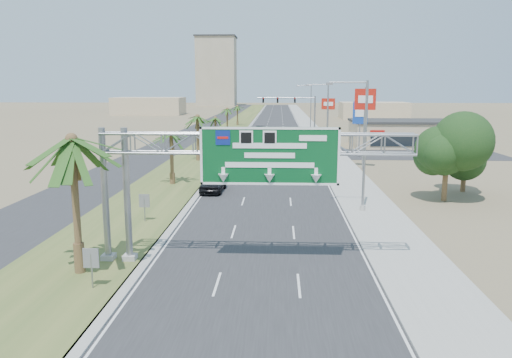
{
  "coord_description": "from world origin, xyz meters",
  "views": [
    {
      "loc": [
        0.97,
        -15.94,
        9.49
      ],
      "look_at": [
        -0.35,
        12.74,
        4.2
      ],
      "focal_mm": 35.0,
      "sensor_mm": 36.0,
      "label": 1
    }
  ],
  "objects_px": {
    "pole_sign_red_far": "(328,107)",
    "car_left_lane": "(213,183)",
    "store_building": "(408,134)",
    "car_right_lane": "(299,135)",
    "sign_gantry": "(240,154)",
    "pole_sign_red_near": "(365,104)",
    "signal_mast": "(303,114)",
    "pole_sign_blue": "(360,115)",
    "palm_near": "(72,140)",
    "car_far": "(259,130)",
    "car_mid_lane": "(280,155)"
  },
  "relations": [
    {
      "from": "signal_mast",
      "to": "car_mid_lane",
      "type": "relative_size",
      "value": 2.16
    },
    {
      "from": "sign_gantry",
      "to": "pole_sign_red_near",
      "type": "distance_m",
      "value": 34.49
    },
    {
      "from": "pole_sign_red_near",
      "to": "car_right_lane",
      "type": "bearing_deg",
      "value": 100.21
    },
    {
      "from": "pole_sign_blue",
      "to": "pole_sign_red_far",
      "type": "distance_m",
      "value": 14.48
    },
    {
      "from": "pole_sign_red_far",
      "to": "car_left_lane",
      "type": "bearing_deg",
      "value": -110.36
    },
    {
      "from": "car_far",
      "to": "pole_sign_red_far",
      "type": "height_order",
      "value": "pole_sign_red_far"
    },
    {
      "from": "pole_sign_red_near",
      "to": "pole_sign_red_far",
      "type": "bearing_deg",
      "value": 94.23
    },
    {
      "from": "palm_near",
      "to": "signal_mast",
      "type": "relative_size",
      "value": 0.81
    },
    {
      "from": "pole_sign_red_far",
      "to": "store_building",
      "type": "bearing_deg",
      "value": -3.55
    },
    {
      "from": "store_building",
      "to": "pole_sign_red_far",
      "type": "bearing_deg",
      "value": 176.45
    },
    {
      "from": "car_right_lane",
      "to": "pole_sign_red_near",
      "type": "xyz_separation_m",
      "value": [
        6.1,
        -33.9,
        6.75
      ]
    },
    {
      "from": "signal_mast",
      "to": "pole_sign_red_far",
      "type": "relative_size",
      "value": 1.3
    },
    {
      "from": "pole_sign_red_near",
      "to": "car_left_lane",
      "type": "bearing_deg",
      "value": -139.93
    },
    {
      "from": "sign_gantry",
      "to": "car_mid_lane",
      "type": "relative_size",
      "value": 3.53
    },
    {
      "from": "car_right_lane",
      "to": "pole_sign_blue",
      "type": "height_order",
      "value": "pole_sign_blue"
    },
    {
      "from": "palm_near",
      "to": "signal_mast",
      "type": "height_order",
      "value": "palm_near"
    },
    {
      "from": "sign_gantry",
      "to": "car_far",
      "type": "relative_size",
      "value": 3.1
    },
    {
      "from": "signal_mast",
      "to": "car_far",
      "type": "xyz_separation_m",
      "value": [
        -8.27,
        14.35,
        -4.07
      ]
    },
    {
      "from": "signal_mast",
      "to": "store_building",
      "type": "bearing_deg",
      "value": -19.54
    },
    {
      "from": "car_left_lane",
      "to": "pole_sign_red_far",
      "type": "xyz_separation_m",
      "value": [
        14.06,
        37.89,
        5.4
      ]
    },
    {
      "from": "signal_mast",
      "to": "car_far",
      "type": "height_order",
      "value": "signal_mast"
    },
    {
      "from": "palm_near",
      "to": "car_mid_lane",
      "type": "xyz_separation_m",
      "value": [
        10.35,
        40.67,
        -6.15
      ]
    },
    {
      "from": "palm_near",
      "to": "pole_sign_red_near",
      "type": "distance_m",
      "value": 39.69
    },
    {
      "from": "store_building",
      "to": "car_mid_lane",
      "type": "relative_size",
      "value": 3.79
    },
    {
      "from": "car_left_lane",
      "to": "pole_sign_blue",
      "type": "xyz_separation_m",
      "value": [
        17.03,
        23.72,
        4.93
      ]
    },
    {
      "from": "signal_mast",
      "to": "car_right_lane",
      "type": "height_order",
      "value": "signal_mast"
    },
    {
      "from": "car_left_lane",
      "to": "car_mid_lane",
      "type": "bearing_deg",
      "value": 74.98
    },
    {
      "from": "palm_near",
      "to": "store_building",
      "type": "bearing_deg",
      "value": 61.72
    },
    {
      "from": "store_building",
      "to": "car_right_lane",
      "type": "xyz_separation_m",
      "value": [
        -17.29,
        10.18,
        -1.2
      ]
    },
    {
      "from": "sign_gantry",
      "to": "pole_sign_red_near",
      "type": "relative_size",
      "value": 1.75
    },
    {
      "from": "pole_sign_red_far",
      "to": "signal_mast",
      "type": "bearing_deg",
      "value": 126.53
    },
    {
      "from": "palm_near",
      "to": "car_left_lane",
      "type": "height_order",
      "value": "palm_near"
    },
    {
      "from": "sign_gantry",
      "to": "palm_near",
      "type": "relative_size",
      "value": 2.01
    },
    {
      "from": "pole_sign_red_far",
      "to": "palm_near",
      "type": "bearing_deg",
      "value": -107.2
    },
    {
      "from": "sign_gantry",
      "to": "car_right_lane",
      "type": "relative_size",
      "value": 2.92
    },
    {
      "from": "sign_gantry",
      "to": "pole_sign_red_far",
      "type": "xyz_separation_m",
      "value": [
        10.06,
        56.88,
        0.18
      ]
    },
    {
      "from": "car_far",
      "to": "pole_sign_red_near",
      "type": "distance_m",
      "value": 46.69
    },
    {
      "from": "car_left_lane",
      "to": "pole_sign_red_far",
      "type": "distance_m",
      "value": 40.77
    },
    {
      "from": "car_left_lane",
      "to": "car_mid_lane",
      "type": "height_order",
      "value": "car_left_lane"
    },
    {
      "from": "car_far",
      "to": "pole_sign_red_far",
      "type": "xyz_separation_m",
      "value": [
        12.09,
        -19.52,
        5.45
      ]
    },
    {
      "from": "pole_sign_blue",
      "to": "signal_mast",
      "type": "bearing_deg",
      "value": 109.37
    },
    {
      "from": "car_far",
      "to": "pole_sign_blue",
      "type": "relative_size",
      "value": 0.69
    },
    {
      "from": "car_right_lane",
      "to": "car_far",
      "type": "height_order",
      "value": "car_right_lane"
    },
    {
      "from": "car_mid_lane",
      "to": "pole_sign_blue",
      "type": "relative_size",
      "value": 0.61
    },
    {
      "from": "signal_mast",
      "to": "car_left_lane",
      "type": "xyz_separation_m",
      "value": [
        -10.23,
        -43.05,
        -4.01
      ]
    },
    {
      "from": "car_mid_lane",
      "to": "pole_sign_blue",
      "type": "distance_m",
      "value": 12.56
    },
    {
      "from": "sign_gantry",
      "to": "car_left_lane",
      "type": "xyz_separation_m",
      "value": [
        -3.99,
        18.99,
        -5.22
      ]
    },
    {
      "from": "car_mid_lane",
      "to": "car_right_lane",
      "type": "distance_m",
      "value": 27.74
    },
    {
      "from": "palm_near",
      "to": "store_building",
      "type": "relative_size",
      "value": 0.46
    },
    {
      "from": "palm_near",
      "to": "signal_mast",
      "type": "bearing_deg",
      "value": 77.34
    }
  ]
}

